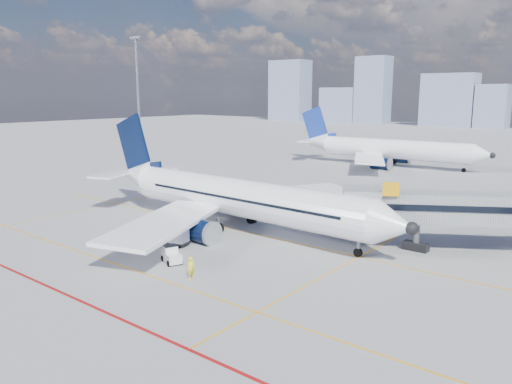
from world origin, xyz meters
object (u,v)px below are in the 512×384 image
second_aircraft (386,149)px  baggage_tug (171,255)px  ramp_worker (191,268)px  belt_loader (169,224)px  cargo_dolly (171,234)px  main_aircraft (230,197)px

second_aircraft → baggage_tug: 65.12m
ramp_worker → belt_loader: bearing=60.3°
belt_loader → ramp_worker: (11.93, -8.44, 0.30)m
ramp_worker → cargo_dolly: bearing=63.0°
baggage_tug → cargo_dolly: 4.99m
baggage_tug → cargo_dolly: (-3.70, 3.33, 0.31)m
main_aircraft → belt_loader: (-4.39, -4.53, -2.67)m
second_aircraft → cargo_dolly: second_aircraft is taller
ramp_worker → baggage_tug: bearing=74.1°
second_aircraft → ramp_worker: 67.37m
cargo_dolly → ramp_worker: bearing=-48.1°
baggage_tug → ramp_worker: (3.94, -1.55, 0.18)m
second_aircraft → ramp_worker: (14.21, -65.81, -2.37)m
baggage_tug → ramp_worker: bearing=0.8°
baggage_tug → belt_loader: 10.55m
main_aircraft → second_aircraft: 53.26m
main_aircraft → second_aircraft: main_aircraft is taller
baggage_tug → second_aircraft: bearing=121.4°
main_aircraft → second_aircraft: size_ratio=1.03×
cargo_dolly → belt_loader: belt_loader is taller
second_aircraft → baggage_tug: (10.27, -64.26, -2.55)m
cargo_dolly → main_aircraft: bearing=73.8°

